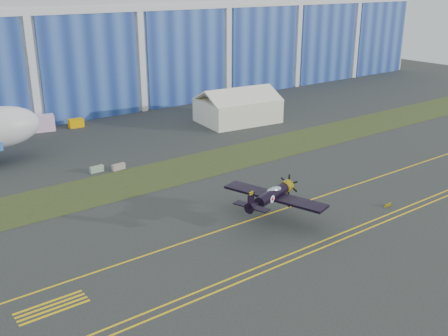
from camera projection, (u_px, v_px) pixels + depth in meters
ground at (181, 219)px, 60.27m from camera, size 260.00×260.00×0.00m
grass_median at (126, 183)px, 70.81m from camera, size 260.00×10.00×0.02m
taxiway_centreline at (206, 235)px, 56.50m from camera, size 200.00×0.20×0.02m
edge_line_near at (264, 272)px, 49.33m from camera, size 80.00×0.20×0.02m
edge_line_far at (257, 268)px, 50.09m from camera, size 80.00×0.20×0.02m
hold_short_ladder at (52, 307)px, 44.04m from camera, size 6.00×2.40×0.02m
guard_board_right at (388, 205)px, 63.53m from camera, size 1.20×0.15×0.35m
warbird at (272, 195)px, 58.53m from camera, size 13.52×14.91×3.68m
tent at (238, 105)px, 100.22m from camera, size 15.56×12.14×6.72m
shipping_container at (36, 124)px, 94.37m from camera, size 6.94×4.06×2.82m
tug at (76, 123)px, 97.38m from camera, size 2.80×1.92×1.54m
gse_box at (254, 93)px, 122.19m from camera, size 3.32×2.27×1.82m
barrier_a at (97, 169)px, 74.74m from camera, size 2.02×0.67×0.90m
barrier_b at (118, 167)px, 75.62m from camera, size 2.06×0.86×0.90m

